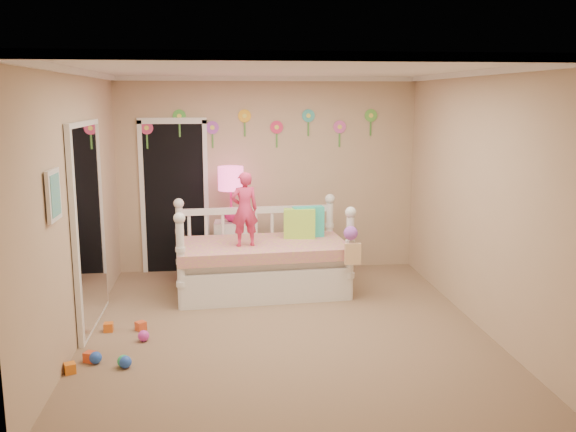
{
  "coord_description": "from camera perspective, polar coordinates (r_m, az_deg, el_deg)",
  "views": [
    {
      "loc": [
        -0.6,
        -6.01,
        2.33
      ],
      "look_at": [
        0.1,
        0.6,
        1.05
      ],
      "focal_mm": 38.51,
      "sensor_mm": 36.0,
      "label": 1
    }
  ],
  "objects": [
    {
      "name": "nightstand",
      "position": [
        8.18,
        -5.2,
        -3.04
      ],
      "size": [
        0.46,
        0.36,
        0.73
      ],
      "primitive_type": "cube",
      "rotation": [
        0.0,
        0.0,
        -0.06
      ],
      "color": "white",
      "rests_on": "floor"
    },
    {
      "name": "crown_molding",
      "position": [
        6.04,
        -0.35,
        13.19
      ],
      "size": [
        4.0,
        4.5,
        0.06
      ],
      "primitive_type": null,
      "color": "white",
      "rests_on": "ceiling"
    },
    {
      "name": "daybed",
      "position": [
        7.45,
        -2.46,
        -2.9
      ],
      "size": [
        2.12,
        1.25,
        1.11
      ],
      "primitive_type": null,
      "rotation": [
        0.0,
        0.0,
        0.07
      ],
      "color": "white",
      "rests_on": "floor"
    },
    {
      "name": "hanging_bag",
      "position": [
        7.0,
        5.82,
        -2.82
      ],
      "size": [
        0.2,
        0.16,
        0.36
      ],
      "primitive_type": null,
      "color": "beige",
      "rests_on": "daybed"
    },
    {
      "name": "pillow_lime",
      "position": [
        7.6,
        1.06,
        -0.71
      ],
      "size": [
        0.4,
        0.18,
        0.37
      ],
      "primitive_type": "cube",
      "rotation": [
        0.0,
        0.0,
        -0.11
      ],
      "color": "#A6E846",
      "rests_on": "daybed"
    },
    {
      "name": "closet_doorway",
      "position": [
        8.37,
        -10.44,
        1.81
      ],
      "size": [
        0.9,
        0.04,
        2.07
      ],
      "primitive_type": "cube",
      "color": "black",
      "rests_on": "back_wall"
    },
    {
      "name": "back_wall",
      "position": [
        8.34,
        -1.88,
        3.8
      ],
      "size": [
        4.0,
        0.01,
        2.6
      ],
      "primitive_type": "cube",
      "color": "tan",
      "rests_on": "floor"
    },
    {
      "name": "toy_scatter",
      "position": [
        6.11,
        -16.79,
        -11.45
      ],
      "size": [
        1.21,
        1.5,
        0.11
      ],
      "primitive_type": null,
      "rotation": [
        0.0,
        0.0,
        0.36
      ],
      "color": "#996666",
      "rests_on": "floor"
    },
    {
      "name": "wall_picture",
      "position": [
        5.34,
        -20.84,
        1.81
      ],
      "size": [
        0.05,
        0.34,
        0.42
      ],
      "primitive_type": "cube",
      "color": "white",
      "rests_on": "left_wall"
    },
    {
      "name": "child",
      "position": [
        7.17,
        -4.03,
        0.63
      ],
      "size": [
        0.35,
        0.26,
        0.87
      ],
      "primitive_type": "imported",
      "rotation": [
        0.0,
        0.0,
        3.33
      ],
      "color": "#DD3263",
      "rests_on": "daybed"
    },
    {
      "name": "right_wall",
      "position": [
        6.62,
        17.15,
        1.48
      ],
      "size": [
        0.01,
        4.5,
        2.6
      ],
      "primitive_type": "cube",
      "color": "tan",
      "rests_on": "floor"
    },
    {
      "name": "floor",
      "position": [
        6.47,
        -0.32,
        -10.2
      ],
      "size": [
        4.0,
        4.5,
        0.01
      ],
      "primitive_type": "cube",
      "color": "#7F684C",
      "rests_on": "ground"
    },
    {
      "name": "flower_decals",
      "position": [
        8.27,
        -2.53,
        8.19
      ],
      "size": [
        3.4,
        0.02,
        0.5
      ],
      "primitive_type": null,
      "color": "#B2668C",
      "rests_on": "back_wall"
    },
    {
      "name": "pillow_turquoise",
      "position": [
        7.68,
        1.88,
        -0.53
      ],
      "size": [
        0.4,
        0.19,
        0.38
      ],
      "primitive_type": "cube",
      "rotation": [
        0.0,
        0.0,
        0.15
      ],
      "color": "#26C2C2",
      "rests_on": "daybed"
    },
    {
      "name": "left_wall",
      "position": [
        6.25,
        -18.9,
        0.84
      ],
      "size": [
        0.01,
        4.5,
        2.6
      ],
      "primitive_type": "cube",
      "color": "tan",
      "rests_on": "floor"
    },
    {
      "name": "mirror_closet",
      "position": [
        6.57,
        -17.86,
        -0.85
      ],
      "size": [
        0.07,
        1.3,
        2.1
      ],
      "primitive_type": "cube",
      "color": "white",
      "rests_on": "left_wall"
    },
    {
      "name": "table_lamp",
      "position": [
        8.02,
        -5.3,
        2.84
      ],
      "size": [
        0.33,
        0.33,
        0.72
      ],
      "color": "#FB2184",
      "rests_on": "nightstand"
    },
    {
      "name": "ceiling",
      "position": [
        6.04,
        -0.35,
        13.47
      ],
      "size": [
        4.0,
        4.5,
        0.01
      ],
      "primitive_type": "cube",
      "color": "white",
      "rests_on": "floor"
    }
  ]
}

